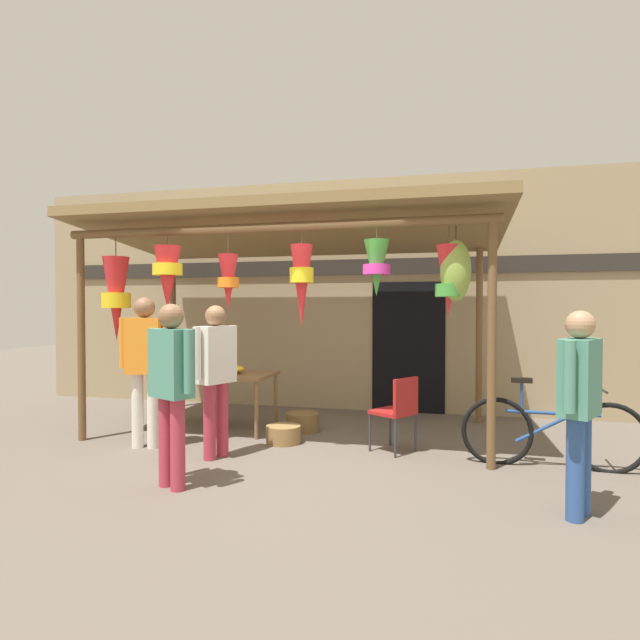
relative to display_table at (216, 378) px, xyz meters
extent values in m
plane|color=#60564C|center=(1.27, -0.80, -0.68)|extent=(30.00, 30.00, 0.00)
cube|color=#9E8966|center=(1.27, 1.86, 1.13)|extent=(10.53, 0.25, 3.62)
cube|color=#2D2823|center=(1.27, 1.72, 1.56)|extent=(9.48, 0.04, 0.24)
cube|color=black|center=(2.37, 1.73, 0.32)|extent=(1.10, 0.03, 2.00)
cylinder|color=brown|center=(-1.34, -0.91, 0.56)|extent=(0.09, 0.09, 2.48)
cylinder|color=brown|center=(3.39, -0.91, 0.56)|extent=(0.09, 0.09, 2.48)
cylinder|color=brown|center=(-1.34, 1.25, 0.56)|extent=(0.09, 0.09, 2.48)
cylinder|color=brown|center=(3.39, 1.25, 0.56)|extent=(0.09, 0.09, 2.48)
cylinder|color=brown|center=(1.02, -0.91, 1.80)|extent=(4.92, 0.10, 0.10)
cylinder|color=brown|center=(1.02, 1.25, 1.95)|extent=(4.92, 0.10, 0.10)
cube|color=olive|center=(1.02, 0.17, 1.92)|extent=(5.22, 2.66, 0.38)
cylinder|color=brown|center=(-0.88, -0.87, 1.64)|extent=(0.01, 0.01, 0.22)
cone|color=red|center=(-0.88, -0.87, 1.03)|extent=(0.31, 0.31, 1.00)
cylinder|color=yellow|center=(-0.88, -0.87, 1.01)|extent=(0.33, 0.33, 0.18)
cylinder|color=brown|center=(-0.17, -0.91, 1.69)|extent=(0.01, 0.01, 0.12)
cone|color=red|center=(-0.17, -0.91, 1.26)|extent=(0.31, 0.31, 0.74)
cylinder|color=yellow|center=(-0.17, -0.91, 1.36)|extent=(0.34, 0.34, 0.13)
cylinder|color=brown|center=(0.54, -0.82, 1.64)|extent=(0.01, 0.01, 0.22)
cone|color=red|center=(0.54, -0.82, 1.21)|extent=(0.23, 0.23, 0.63)
cylinder|color=orange|center=(0.54, -0.82, 1.21)|extent=(0.24, 0.24, 0.11)
cylinder|color=brown|center=(1.40, -0.82, 1.68)|extent=(0.01, 0.01, 0.14)
cone|color=red|center=(1.40, -0.82, 1.16)|extent=(0.24, 0.24, 0.92)
cylinder|color=yellow|center=(1.40, -0.82, 1.28)|extent=(0.26, 0.26, 0.16)
cylinder|color=brown|center=(2.24, -0.92, 1.69)|extent=(0.01, 0.01, 0.12)
cone|color=green|center=(2.24, -0.92, 1.33)|extent=(0.26, 0.26, 0.58)
cylinder|color=#D13399|center=(2.24, -0.92, 1.32)|extent=(0.28, 0.28, 0.11)
cylinder|color=brown|center=(2.97, -0.83, 1.66)|extent=(0.01, 0.01, 0.19)
cone|color=red|center=(2.97, -0.83, 1.20)|extent=(0.25, 0.25, 0.73)
cylinder|color=green|center=(2.97, -0.83, 1.10)|extent=(0.27, 0.27, 0.13)
cylinder|color=#4C3D23|center=(3.04, -0.84, 1.68)|extent=(0.02, 0.02, 0.14)
ellipsoid|color=#89A842|center=(3.04, -0.84, 1.30)|extent=(0.31, 0.26, 0.63)
cube|color=brown|center=(0.00, 0.00, 0.05)|extent=(1.50, 0.82, 0.04)
cylinder|color=brown|center=(-0.70, -0.36, -0.33)|extent=(0.05, 0.05, 0.71)
cylinder|color=brown|center=(0.70, -0.36, -0.33)|extent=(0.05, 0.05, 0.71)
cylinder|color=brown|center=(-0.70, 0.36, -0.33)|extent=(0.05, 0.05, 0.71)
cylinder|color=brown|center=(0.70, 0.36, -0.33)|extent=(0.05, 0.05, 0.71)
ellipsoid|color=yellow|center=(0.07, -0.06, 0.13)|extent=(0.66, 0.46, 0.12)
ellipsoid|color=red|center=(0.17, -0.11, 0.14)|extent=(0.30, 0.23, 0.09)
cube|color=#AD1E1E|center=(2.37, -0.50, -0.24)|extent=(0.55, 0.55, 0.04)
cube|color=#AD1E1E|center=(2.52, -0.60, -0.04)|extent=(0.25, 0.36, 0.40)
cylinder|color=#333338|center=(2.32, -0.25, -0.46)|extent=(0.03, 0.03, 0.44)
cylinder|color=#333338|center=(2.12, -0.56, -0.46)|extent=(0.03, 0.03, 0.44)
cylinder|color=#333338|center=(2.62, -0.45, -0.46)|extent=(0.03, 0.03, 0.44)
cylinder|color=#333338|center=(2.42, -0.75, -0.46)|extent=(0.03, 0.03, 0.44)
cylinder|color=olive|center=(1.07, -0.45, -0.58)|extent=(0.41, 0.41, 0.21)
cylinder|color=brown|center=(1.13, 0.18, -0.56)|extent=(0.43, 0.43, 0.24)
torus|color=black|center=(4.50, -0.75, -0.35)|extent=(0.71, 0.08, 0.71)
torus|color=black|center=(3.46, -0.70, -0.35)|extent=(0.71, 0.08, 0.71)
cylinder|color=navy|center=(3.98, -0.73, -0.13)|extent=(0.88, 0.07, 0.04)
cylinder|color=navy|center=(3.88, -0.72, -0.30)|extent=(0.50, 0.06, 0.31)
cylinder|color=navy|center=(3.69, -0.71, 0.03)|extent=(0.03, 0.03, 0.30)
cube|color=black|center=(3.69, -0.71, 0.19)|extent=(0.20, 0.09, 0.05)
cylinder|color=#262628|center=(4.42, -0.74, 0.13)|extent=(0.04, 0.44, 0.02)
cylinder|color=#B23347|center=(0.53, -1.29, -0.28)|extent=(0.13, 0.13, 0.80)
cylinder|color=#B23347|center=(0.60, -1.13, -0.28)|extent=(0.13, 0.13, 0.80)
cube|color=silver|center=(0.56, -1.21, 0.42)|extent=(0.36, 0.45, 0.60)
cylinder|color=silver|center=(0.46, -1.45, 0.45)|extent=(0.08, 0.08, 0.54)
cylinder|color=silver|center=(0.66, -0.98, 0.45)|extent=(0.08, 0.08, 0.54)
sphere|color=#896042|center=(0.56, -1.21, 0.84)|extent=(0.22, 0.22, 0.22)
cylinder|color=#2D5193|center=(3.90, -2.09, -0.29)|extent=(0.13, 0.13, 0.78)
cylinder|color=#2D5193|center=(3.98, -1.93, -0.29)|extent=(0.13, 0.13, 0.78)
cube|color=#4C8E7A|center=(3.94, -2.01, 0.39)|extent=(0.38, 0.46, 0.59)
cylinder|color=#4C8E7A|center=(3.82, -2.23, 0.42)|extent=(0.08, 0.08, 0.53)
cylinder|color=#4C8E7A|center=(4.06, -1.78, 0.42)|extent=(0.08, 0.08, 0.53)
sphere|color=tan|center=(3.94, -2.01, 0.79)|extent=(0.22, 0.22, 0.22)
cylinder|color=silver|center=(-0.32, -1.01, -0.26)|extent=(0.13, 0.13, 0.85)
cylinder|color=silver|center=(-0.49, -1.04, -0.26)|extent=(0.13, 0.13, 0.85)
cube|color=orange|center=(-0.40, -1.03, 0.49)|extent=(0.43, 0.29, 0.64)
cylinder|color=orange|center=(-0.15, -0.98, 0.52)|extent=(0.08, 0.08, 0.58)
cylinder|color=orange|center=(-0.65, -1.07, 0.52)|extent=(0.08, 0.08, 0.58)
sphere|color=#896042|center=(-0.40, -1.03, 0.93)|extent=(0.23, 0.23, 0.23)
cylinder|color=#B23347|center=(0.67, -2.20, -0.28)|extent=(0.13, 0.13, 0.81)
cylinder|color=#B23347|center=(0.50, -2.12, -0.28)|extent=(0.13, 0.13, 0.81)
cube|color=#4C8E7A|center=(0.59, -2.16, 0.43)|extent=(0.46, 0.37, 0.61)
cylinder|color=#4C8E7A|center=(0.81, -2.28, 0.46)|extent=(0.08, 0.08, 0.55)
cylinder|color=#4C8E7A|center=(0.36, -2.05, 0.46)|extent=(0.08, 0.08, 0.55)
sphere|color=#896042|center=(0.59, -2.16, 0.85)|extent=(0.22, 0.22, 0.22)
camera|label=1|loc=(2.97, -6.30, 0.92)|focal=29.21mm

